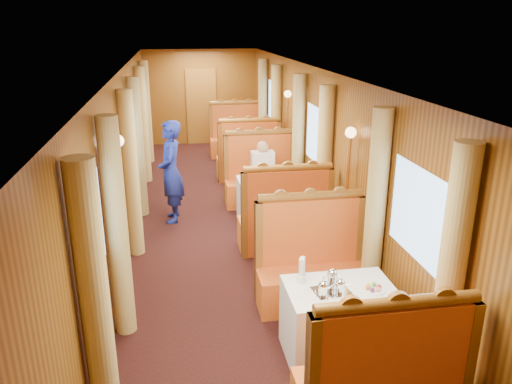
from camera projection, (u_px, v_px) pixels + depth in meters
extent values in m
cube|color=#915C21|center=(202.00, 107.00, 13.44)|extent=(0.80, 0.04, 2.00)
cube|color=white|center=(339.00, 322.00, 4.92)|extent=(1.05, 0.72, 0.75)
cube|color=#B63014|center=(393.00, 355.00, 3.68)|extent=(1.30, 0.12, 0.80)
cylinder|color=#915C21|center=(398.00, 303.00, 3.53)|extent=(1.23, 0.10, 0.10)
cube|color=#B63014|center=(312.00, 287.00, 5.85)|extent=(1.30, 0.55, 0.45)
cube|color=#B63014|center=(309.00, 231.00, 5.85)|extent=(1.30, 0.12, 0.80)
cylinder|color=#915C21|center=(311.00, 196.00, 5.71)|extent=(1.23, 0.10, 0.10)
cube|color=white|center=(271.00, 202.00, 8.18)|extent=(1.05, 0.72, 0.75)
cube|color=#B63014|center=(283.00, 233.00, 7.35)|extent=(1.30, 0.55, 0.45)
cube|color=#B63014|center=(287.00, 198.00, 6.94)|extent=(1.30, 0.12, 0.80)
cylinder|color=#915C21|center=(288.00, 168.00, 6.80)|extent=(1.23, 0.10, 0.10)
cube|color=#B63014|center=(261.00, 192.00, 9.12)|extent=(1.30, 0.55, 0.45)
cube|color=#B63014|center=(259.00, 156.00, 9.12)|extent=(1.30, 0.12, 0.80)
cylinder|color=#915C21|center=(259.00, 132.00, 8.97)|extent=(1.23, 0.10, 0.10)
cube|color=white|center=(242.00, 150.00, 11.45)|extent=(1.05, 0.72, 0.75)
cube|color=#B63014|center=(248.00, 168.00, 10.61)|extent=(1.30, 0.55, 0.45)
cube|color=#B63014|center=(249.00, 142.00, 10.21)|extent=(1.30, 0.12, 0.80)
cylinder|color=#915C21|center=(249.00, 120.00, 10.07)|extent=(1.23, 0.10, 0.10)
cube|color=#B63014|center=(237.00, 147.00, 12.38)|extent=(1.30, 0.55, 0.45)
cube|color=#B63014|center=(235.00, 120.00, 12.38)|extent=(1.30, 0.12, 0.80)
cylinder|color=#915C21|center=(235.00, 103.00, 12.24)|extent=(1.23, 0.10, 0.10)
cube|color=silver|center=(331.00, 291.00, 4.73)|extent=(0.37, 0.30, 0.01)
cylinder|color=white|center=(373.00, 290.00, 4.76)|extent=(0.23, 0.23, 0.01)
cylinder|color=white|center=(301.00, 280.00, 4.87)|extent=(0.08, 0.08, 0.08)
cylinder|color=white|center=(301.00, 268.00, 4.82)|extent=(0.05, 0.05, 0.18)
cylinder|color=white|center=(302.00, 278.00, 4.91)|extent=(0.08, 0.08, 0.08)
cylinder|color=white|center=(302.00, 265.00, 4.87)|extent=(0.05, 0.05, 0.18)
cylinder|color=silver|center=(271.00, 176.00, 8.04)|extent=(0.06, 0.06, 0.14)
cylinder|color=silver|center=(240.00, 131.00, 11.33)|extent=(0.06, 0.06, 0.14)
cylinder|color=tan|center=(96.00, 315.00, 3.60)|extent=(0.22, 0.22, 2.35)
cylinder|color=tan|center=(117.00, 230.00, 5.06)|extent=(0.22, 0.22, 2.35)
cylinder|color=tan|center=(450.00, 284.00, 4.03)|extent=(0.22, 0.22, 2.35)
cylinder|color=tan|center=(375.00, 214.00, 5.48)|extent=(0.22, 0.22, 2.35)
cylinder|color=tan|center=(131.00, 175.00, 6.87)|extent=(0.22, 0.22, 2.35)
cylinder|color=tan|center=(137.00, 148.00, 8.32)|extent=(0.22, 0.22, 2.35)
cylinder|color=tan|center=(324.00, 166.00, 7.29)|extent=(0.22, 0.22, 2.35)
cylinder|color=tan|center=(298.00, 142.00, 8.75)|extent=(0.22, 0.22, 2.35)
cylinder|color=tan|center=(143.00, 126.00, 10.13)|extent=(0.22, 0.22, 2.35)
cylinder|color=tan|center=(146.00, 112.00, 11.59)|extent=(0.22, 0.22, 2.35)
cylinder|color=tan|center=(276.00, 121.00, 10.56)|extent=(0.22, 0.22, 2.35)
cylinder|color=tan|center=(263.00, 109.00, 12.02)|extent=(0.22, 0.22, 2.35)
cylinder|color=#BF8C3F|center=(125.00, 218.00, 6.04)|extent=(0.04, 0.04, 1.85)
sphere|color=#FFD18C|center=(118.00, 141.00, 5.73)|extent=(0.14, 0.14, 0.14)
cylinder|color=#BF8C3F|center=(346.00, 205.00, 6.47)|extent=(0.04, 0.04, 1.85)
sphere|color=#FFD18C|center=(351.00, 133.00, 6.16)|extent=(0.14, 0.14, 0.14)
cylinder|color=#BF8C3F|center=(140.00, 149.00, 9.31)|extent=(0.04, 0.04, 1.85)
sphere|color=#FFD18C|center=(136.00, 97.00, 9.00)|extent=(0.14, 0.14, 0.14)
cylinder|color=#BF8C3F|center=(287.00, 143.00, 9.74)|extent=(0.04, 0.04, 1.85)
sphere|color=#FFD18C|center=(288.00, 94.00, 9.43)|extent=(0.14, 0.14, 0.14)
imported|color=navy|center=(171.00, 172.00, 8.16)|extent=(0.42, 0.62, 1.69)
cube|color=beige|center=(262.00, 166.00, 8.82)|extent=(0.40, 0.24, 0.55)
sphere|color=tan|center=(263.00, 147.00, 8.70)|extent=(0.20, 0.20, 0.20)
cube|color=beige|center=(264.00, 182.00, 8.73)|extent=(0.36, 0.30, 0.14)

